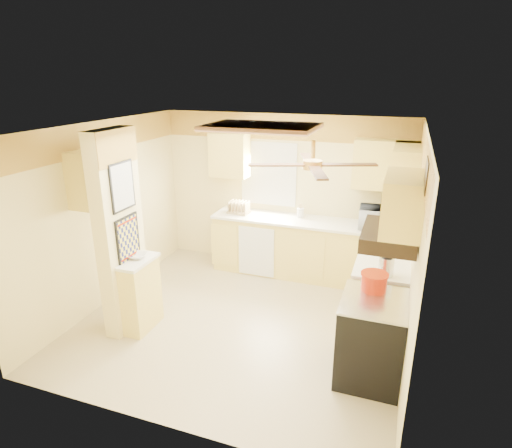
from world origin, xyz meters
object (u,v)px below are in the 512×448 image
at_px(stove, 371,338).
at_px(microwave, 379,218).
at_px(kettle, 386,266).
at_px(dutch_oven, 374,282).
at_px(bowl, 137,256).

height_order(stove, microwave, microwave).
xyz_separation_m(stove, kettle, (0.06, 0.56, 0.60)).
bearing_deg(dutch_oven, stove, -80.60).
bearing_deg(kettle, stove, -96.40).
xyz_separation_m(stove, bowl, (-2.84, 0.05, 0.51)).
bearing_deg(kettle, bowl, -170.00).
relative_size(microwave, dutch_oven, 1.98).
relative_size(microwave, bowl, 2.49).
distance_m(stove, microwave, 2.22).
bearing_deg(stove, microwave, 93.51).
distance_m(dutch_oven, kettle, 0.36).
bearing_deg(stove, dutch_oven, 99.40).
height_order(stove, bowl, bowl).
bearing_deg(microwave, dutch_oven, 89.27).
distance_m(stove, kettle, 0.82).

